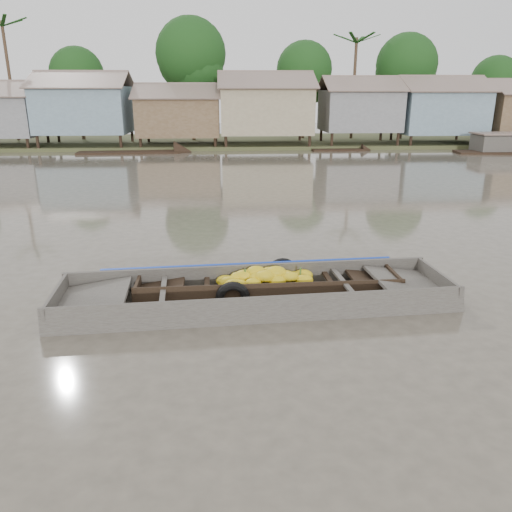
{
  "coord_description": "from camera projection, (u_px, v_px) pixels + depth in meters",
  "views": [
    {
      "loc": [
        -0.6,
        -8.45,
        3.9
      ],
      "look_at": [
        -0.0,
        0.96,
        0.8
      ],
      "focal_mm": 35.0,
      "sensor_mm": 36.0,
      "label": 1
    }
  ],
  "objects": [
    {
      "name": "ground",
      "position": [
        259.0,
        313.0,
        9.27
      ],
      "size": [
        120.0,
        120.0,
        0.0
      ],
      "primitive_type": "plane",
      "color": "#4F493C",
      "rests_on": "ground"
    },
    {
      "name": "riverbank",
      "position": [
        270.0,
        103.0,
        38.7
      ],
      "size": [
        120.0,
        12.47,
        10.22
      ],
      "color": "#384723",
      "rests_on": "ground"
    },
    {
      "name": "banana_boat",
      "position": [
        265.0,
        284.0,
        10.24
      ],
      "size": [
        5.38,
        1.51,
        0.74
      ],
      "rotation": [
        0.0,
        0.0,
        0.03
      ],
      "color": "black",
      "rests_on": "ground"
    },
    {
      "name": "viewer_boat",
      "position": [
        257.0,
        299.0,
        9.74
      ],
      "size": [
        7.7,
        2.49,
        0.61
      ],
      "rotation": [
        0.0,
        0.0,
        0.07
      ],
      "color": "#3B3632",
      "rests_on": "ground"
    },
    {
      "name": "distant_boats",
      "position": [
        429.0,
        151.0,
        32.57
      ],
      "size": [
        49.22,
        15.6,
        1.38
      ],
      "color": "black",
      "rests_on": "ground"
    }
  ]
}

